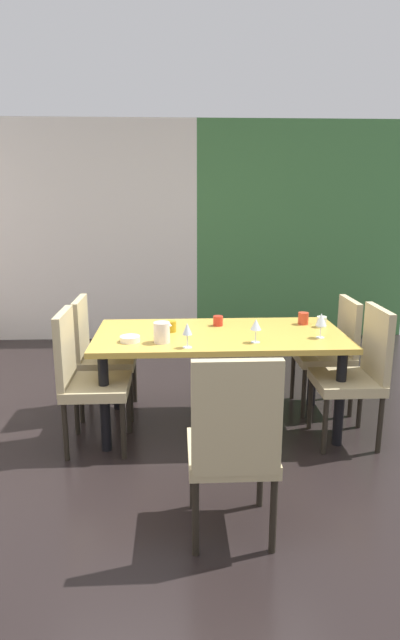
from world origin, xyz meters
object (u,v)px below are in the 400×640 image
object	(u,v)px
chair_right_far	(332,348)
cup_center	(171,327)
cup_east	(218,321)
serving_bowl_rear	(130,339)
dining_table	(220,344)
chair_head_near	(233,442)
wine_glass_south	(321,320)
wine_glass_north	(187,330)
chair_left_far	(97,350)
pitcher_near_shelf	(162,332)
chair_right_near	(358,370)
cup_right	(303,318)
cup_west	(322,322)
chair_left_near	(84,374)
wine_glass_front	(256,325)

from	to	relation	value
chair_right_far	cup_center	size ratio (longest dim) A/B	11.39
cup_east	serving_bowl_rear	bearing A→B (deg)	-147.66
dining_table	cup_east	bearing A→B (deg)	88.65
chair_head_near	cup_east	world-z (taller)	chair_head_near
wine_glass_south	wine_glass_north	bearing A→B (deg)	-168.67
chair_left_far	pitcher_near_shelf	world-z (taller)	chair_left_far
pitcher_near_shelf	chair_right_near	bearing A→B (deg)	-2.63
chair_right_near	serving_bowl_rear	xyz separation A→B (m)	(-1.59, 0.09, 0.22)
chair_left_far	cup_right	size ratio (longest dim) A/B	10.15
chair_head_near	chair_left_far	bearing A→B (deg)	119.36
chair_right_near	cup_west	distance (m)	0.51
chair_head_near	cup_west	size ratio (longest dim) A/B	12.30
cup_east	cup_center	xyz separation A→B (m)	(-0.36, -0.16, 0.00)
wine_glass_north	chair_left_far	bearing A→B (deg)	137.54
dining_table	cup_right	xyz separation A→B (m)	(0.68, 0.23, 0.13)
wine_glass_north	wine_glass_south	distance (m)	0.97
chair_head_near	cup_center	distance (m)	1.42
chair_left_near	chair_left_far	bearing A→B (deg)	179.72
chair_left_near	wine_glass_north	world-z (taller)	chair_left_near
dining_table	wine_glass_front	bearing A→B (deg)	-48.65
wine_glass_front	wine_glass_south	bearing A→B (deg)	10.91
cup_center	pitcher_near_shelf	xyz separation A→B (m)	(-0.06, -0.27, 0.03)
chair_head_near	chair_left_near	distance (m)	1.37
cup_east	pitcher_near_shelf	world-z (taller)	pitcher_near_shelf
chair_left_near	wine_glass_south	xyz separation A→B (m)	(1.66, 0.12, 0.33)
wine_glass_south	serving_bowl_rear	bearing A→B (deg)	-178.59
chair_left_far	chair_left_near	bearing A→B (deg)	-0.28
wine_glass_front	chair_left_near	bearing A→B (deg)	-178.46
chair_right_far	cup_west	bearing A→B (deg)	135.71
chair_right_far	serving_bowl_rear	bearing A→B (deg)	106.95
wine_glass_north	cup_right	distance (m)	1.10
cup_center	cup_right	bearing A→B (deg)	9.77
wine_glass_north	pitcher_near_shelf	bearing A→B (deg)	142.69
cup_west	cup_center	world-z (taller)	cup_west
wine_glass_front	serving_bowl_rear	world-z (taller)	wine_glass_front
wine_glass_south	dining_table	bearing A→B (deg)	166.94
chair_left_near	wine_glass_front	world-z (taller)	chair_left_near
serving_bowl_rear	chair_left_far	bearing A→B (deg)	122.54
wine_glass_north	cup_east	world-z (taller)	wine_glass_north
dining_table	wine_glass_front	size ratio (longest dim) A/B	11.01
cup_west	cup_center	size ratio (longest dim) A/B	1.02
chair_left_near	wine_glass_south	distance (m)	1.69
chair_right_near	chair_left_far	world-z (taller)	chair_right_near
cup_west	chair_right_far	bearing A→B (deg)	45.71
dining_table	wine_glass_front	distance (m)	0.40
dining_table	cup_center	xyz separation A→B (m)	(-0.36, 0.05, 0.12)
cup_east	pitcher_near_shelf	distance (m)	0.61
chair_head_near	wine_glass_north	xyz separation A→B (m)	(-0.20, 0.96, 0.31)
cup_east	chair_left_far	bearing A→B (deg)	175.50
chair_head_near	cup_east	xyz separation A→B (m)	(0.05, 1.53, 0.23)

